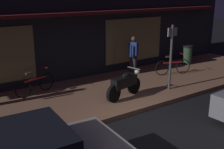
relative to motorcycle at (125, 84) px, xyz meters
The scene contains 9 objects.
ground_plane 2.23m from the motorcycle, 103.68° to the right, with size 60.00×60.00×0.00m, color black.
sidewalk_slab 1.20m from the motorcycle, 118.70° to the left, with size 18.00×4.00×0.15m, color #8C6047.
storefront_building 4.49m from the motorcycle, 96.69° to the left, with size 18.00×3.30×3.60m.
motorcycle is the anchor object (origin of this frame).
bicycle_parked 3.20m from the motorcycle, 139.56° to the left, with size 1.60×0.60×0.91m.
bicycle_extra 3.55m from the motorcycle, 17.05° to the left, with size 1.58×0.63×0.91m.
person_bystander 2.99m from the motorcycle, 46.24° to the left, with size 0.59×0.44×1.67m.
sign_post 2.10m from the motorcycle, ahead, with size 0.44×0.09×2.40m.
trash_bin 5.73m from the motorcycle, 20.09° to the left, with size 0.48×0.48×0.93m.
Camera 1 is at (-4.95, -5.19, 3.71)m, focal length 44.78 mm.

